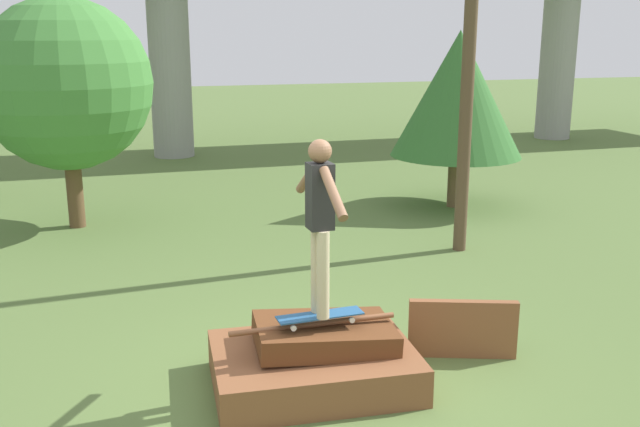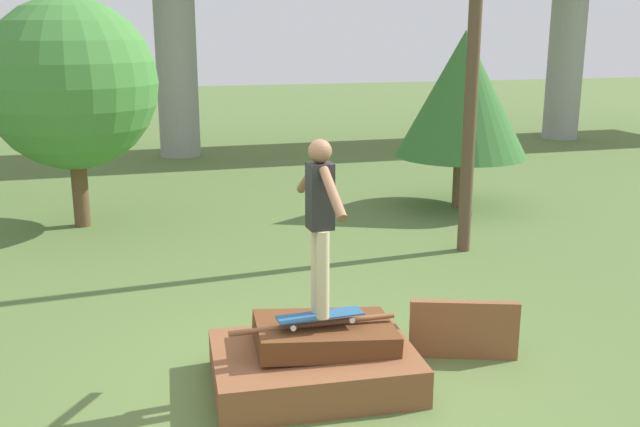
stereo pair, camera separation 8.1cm
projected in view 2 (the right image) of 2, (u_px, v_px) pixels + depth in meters
name	position (u px, v px, depth m)	size (l,w,h in m)	color
ground_plane	(314.00, 384.00, 6.96)	(80.00, 80.00, 0.00)	#567038
scrap_pile	(316.00, 360.00, 6.92)	(2.02, 1.52, 0.66)	brown
scrap_plank_loose	(464.00, 330.00, 7.46)	(1.10, 0.47, 0.63)	brown
skateboard	(320.00, 316.00, 6.74)	(0.84, 0.24, 0.09)	#23517F
skater	(320.00, 215.00, 6.50)	(0.23, 1.25, 1.67)	#C6B78E
utility_pole	(474.00, 39.00, 10.45)	(1.30, 0.20, 6.22)	brown
tree_behind_left	(71.00, 84.00, 12.05)	(2.91, 2.91, 3.94)	brown
tree_behind_right	(463.00, 94.00, 13.49)	(2.51, 2.51, 3.39)	brown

